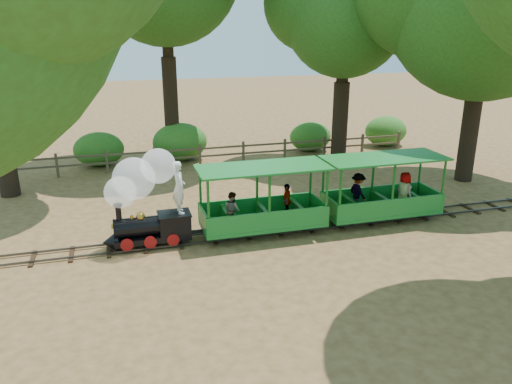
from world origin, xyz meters
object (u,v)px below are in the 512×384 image
object	(u,v)px
carriage_front	(262,209)
carriage_rear	(380,196)
locomotive	(143,192)
fence	(222,152)

from	to	relation	value
carriage_front	carriage_rear	world-z (taller)	same
carriage_front	locomotive	bearing A→B (deg)	178.72
carriage_front	fence	world-z (taller)	carriage_front
carriage_front	carriage_rear	size ratio (longest dim) A/B	1.00
locomotive	fence	xyz separation A→B (m)	(3.93, 7.93, -1.04)
locomotive	carriage_front	xyz separation A→B (m)	(3.42, -0.08, -0.83)
carriage_front	fence	xyz separation A→B (m)	(0.50, 8.01, -0.22)
locomotive	carriage_front	size ratio (longest dim) A/B	0.74
carriage_rear	fence	distance (m)	8.74
locomotive	carriage_rear	bearing A→B (deg)	-0.68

